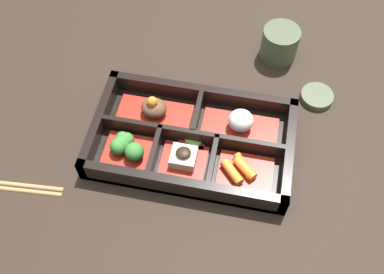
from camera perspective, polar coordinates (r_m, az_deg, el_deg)
The scene contains 12 objects.
ground_plane at distance 0.76m, azimuth 0.00°, elevation -1.02°, with size 3.00×3.00×0.00m, color black.
bento_base at distance 0.75m, azimuth 0.00°, elevation -0.82°, with size 0.33×0.20×0.01m.
bento_rim at distance 0.74m, azimuth -0.05°, elevation -0.22°, with size 0.33×0.20×0.04m.
bowl_stew at distance 0.77m, azimuth -4.82°, elevation 3.44°, with size 0.13×0.06×0.05m.
bowl_rice at distance 0.75m, azimuth 6.17°, elevation 1.75°, with size 0.13×0.06×0.04m.
bowl_greens at distance 0.73m, azimuth -8.42°, elevation -1.22°, with size 0.08×0.06×0.04m.
bowl_tofu at distance 0.72m, azimuth -1.08°, elevation -2.72°, with size 0.07×0.06×0.03m.
bowl_carrots at distance 0.72m, azimuth 6.45°, elevation -4.23°, with size 0.09×0.06×0.02m.
bowl_pickles at distance 0.74m, azimuth 0.26°, elevation -0.30°, with size 0.04×0.04×0.01m.
tea_cup at distance 0.87m, azimuth 11.08°, elevation 11.63°, with size 0.07×0.07×0.06m.
chopsticks at distance 0.78m, azimuth -23.18°, elevation -5.58°, with size 0.20×0.03×0.01m.
sauce_dish at distance 0.84m, azimuth 15.57°, elevation 4.99°, with size 0.06×0.06×0.01m.
Camera 1 is at (0.08, -0.39, 0.65)m, focal length 42.00 mm.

